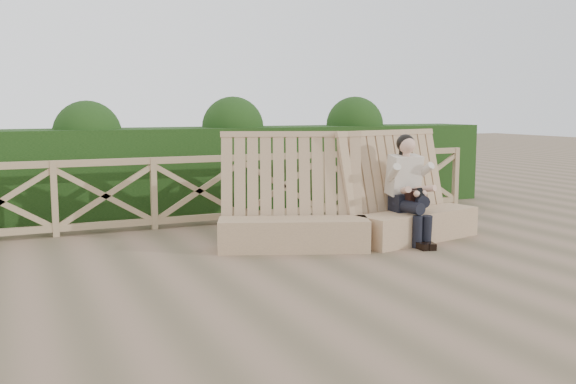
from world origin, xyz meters
name	(u,v)px	position (x,y,z in m)	size (l,w,h in m)	color
ground	(292,279)	(0.00, 0.00, 0.00)	(60.00, 60.00, 0.00)	brown
bench	(355,216)	(1.54, 1.30, 0.39)	(3.85, 1.42, 1.55)	#947255
woman	(409,186)	(2.29, 1.14, 0.77)	(0.46, 0.96, 1.49)	black
guardrail	(199,191)	(0.00, 3.50, 0.55)	(10.10, 0.09, 1.10)	#88704F
hedge	(179,171)	(0.00, 4.70, 0.75)	(12.00, 1.20, 1.50)	black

